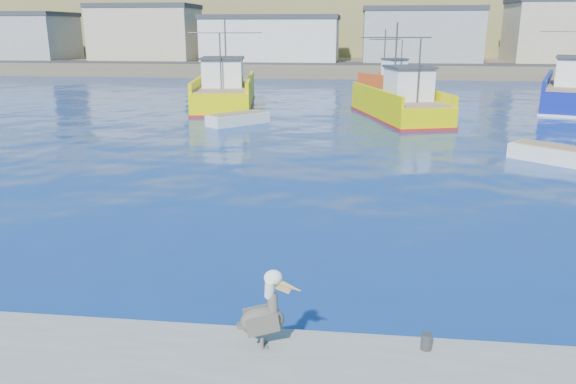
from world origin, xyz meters
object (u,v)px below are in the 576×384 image
object	(u,v)px
trawler_yellow_a	(225,92)
skiff_extra	(238,120)
boat_orange	(389,81)
skiff_mid	(559,156)
trawler_yellow_b	(400,104)
pelican	(265,314)

from	to	relation	value
trawler_yellow_a	skiff_extra	xyz separation A→B (m)	(2.75, -8.42, -0.83)
skiff_extra	trawler_yellow_a	bearing A→B (deg)	108.10
boat_orange	skiff_mid	world-z (taller)	boat_orange
skiff_mid	skiff_extra	world-z (taller)	skiff_mid
trawler_yellow_a	boat_orange	world-z (taller)	trawler_yellow_a
skiff_extra	trawler_yellow_b	bearing A→B (deg)	18.57
trawler_yellow_b	pelican	distance (m)	30.50
trawler_yellow_b	skiff_mid	distance (m)	13.95
skiff_mid	pelican	xyz separation A→B (m)	(-10.87, -17.76, 0.82)
trawler_yellow_b	pelican	xyz separation A→B (m)	(-4.53, -30.16, 0.11)
skiff_mid	pelican	bearing A→B (deg)	-121.48
trawler_yellow_a	skiff_mid	bearing A→B (deg)	-41.41
boat_orange	trawler_yellow_b	bearing A→B (deg)	-90.68
boat_orange	skiff_extra	world-z (taller)	boat_orange
skiff_extra	boat_orange	bearing A→B (deg)	63.59
boat_orange	pelican	xyz separation A→B (m)	(-4.74, -48.22, 0.15)
trawler_yellow_a	trawler_yellow_b	bearing A→B (deg)	-20.23
trawler_yellow_a	pelican	distance (m)	36.11
boat_orange	trawler_yellow_a	bearing A→B (deg)	-135.64
skiff_mid	skiff_extra	xyz separation A→B (m)	(-16.85, 8.87, -0.01)
skiff_extra	pelican	world-z (taller)	pelican
boat_orange	skiff_mid	distance (m)	31.08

